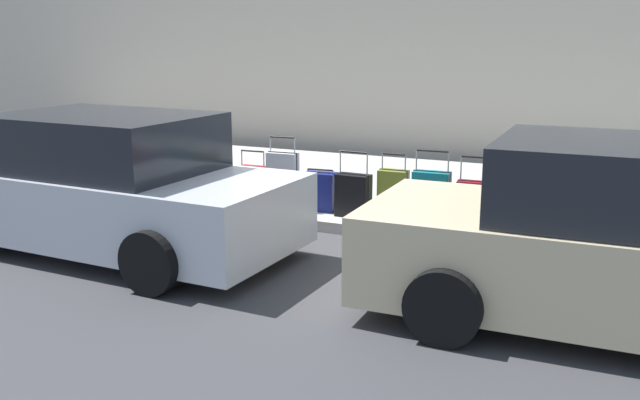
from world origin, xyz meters
The scene contains 14 objects.
ground_plane centered at (0.00, 0.00, 0.00)m, with size 40.00×40.00×0.00m, color #333335.
sidewalk_curb centered at (0.00, -2.50, 0.07)m, with size 18.00×5.00×0.14m, color #9E9B93.
suitcase_silver_0 centered at (-2.85, -0.49, 0.47)m, with size 0.49×0.26×0.71m.
suitcase_red_1 centered at (-2.34, -0.46, 0.47)m, with size 0.37×0.25×0.95m.
suitcase_maroon_2 centered at (-1.84, -0.50, 0.43)m, with size 0.45×0.20×0.90m.
suitcase_teal_3 centered at (-1.29, -0.49, 0.47)m, with size 0.47×0.23×0.94m.
suitcase_olive_4 centered at (-0.78, -0.52, 0.46)m, with size 0.37×0.23×0.86m.
suitcase_black_5 centered at (-0.28, -0.41, 0.42)m, with size 0.45×0.25×0.87m.
suitcase_navy_6 centered at (0.24, -0.53, 0.40)m, with size 0.44×0.28×0.57m.
suitcase_silver_7 centered at (0.75, -0.43, 0.53)m, with size 0.42×0.21×1.00m.
suitcase_red_8 centered at (1.26, -0.51, 0.40)m, with size 0.41×0.27×0.76m.
fire_hydrant centered at (2.18, -0.47, 0.52)m, with size 0.39×0.21×0.72m.
bollard_post centered at (2.92, -0.32, 0.48)m, with size 0.12×0.12×0.68m, color brown.
parked_car_silver_1 centered at (1.92, 1.69, 0.74)m, with size 4.54×2.21×1.58m.
Camera 1 is at (-3.56, 7.83, 2.44)m, focal length 39.43 mm.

